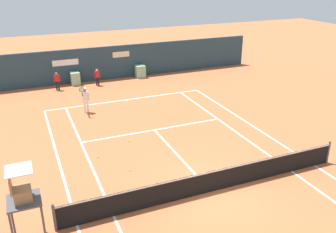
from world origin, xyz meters
The scene contains 10 objects.
ground_plane centered at (0.00, 0.58, 0.00)m, with size 80.00×80.00×0.01m.
tennis_net centered at (0.00, 0.00, 0.51)m, with size 12.10×0.10×1.07m.
sponsor_back_wall centered at (0.01, 16.97, 1.26)m, with size 25.00×1.02×2.60m.
umpire_chair centered at (-6.82, -0.37, 1.82)m, with size 1.00×1.00×2.80m.
player_on_baseline centered at (-2.93, 10.43, 0.96)m, with size 0.66×0.65×1.81m.
ball_kid_right_post centered at (-1.07, 15.59, 0.74)m, with size 0.42×0.20×1.28m.
ball_kid_centre_post centered at (-3.97, 15.59, 0.77)m, with size 0.45×0.19×1.34m.
tennis_ball_mid_court centered at (-3.55, 4.54, 0.03)m, with size 0.07×0.07×0.07m, color #CCE033.
tennis_ball_near_service_line centered at (-2.53, 2.80, 0.03)m, with size 0.07×0.07×0.07m, color #CCE033.
tennis_ball_by_sideline centered at (-1.70, 5.57, 0.03)m, with size 0.07×0.07×0.07m, color #CCE033.
Camera 1 is at (-6.34, -10.63, 8.31)m, focal length 38.88 mm.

